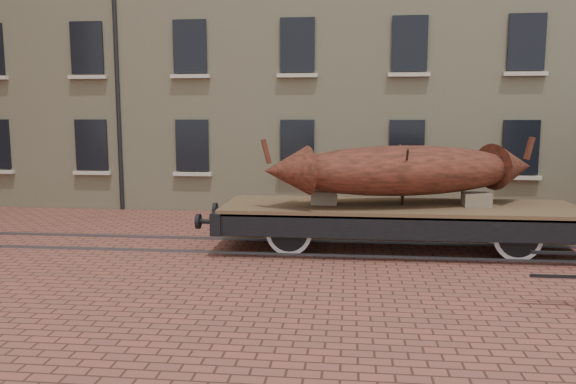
# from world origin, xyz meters

# --- Properties ---
(ground) EXTENTS (90.00, 90.00, 0.00)m
(ground) POSITION_xyz_m (0.00, 0.00, 0.00)
(ground) COLOR brown
(warehouse_cream) EXTENTS (40.00, 10.19, 14.00)m
(warehouse_cream) POSITION_xyz_m (3.00, 9.99, 7.00)
(warehouse_cream) COLOR #C3BA8F
(warehouse_cream) RESTS_ON ground
(rail_track) EXTENTS (30.00, 1.52, 0.06)m
(rail_track) POSITION_xyz_m (0.00, 0.00, 0.03)
(rail_track) COLOR #59595E
(rail_track) RESTS_ON ground
(flatcar_wagon) EXTENTS (9.33, 2.53, 1.41)m
(flatcar_wagon) POSITION_xyz_m (0.36, -0.00, 0.88)
(flatcar_wagon) COLOR brown
(flatcar_wagon) RESTS_ON ground
(iron_boat) EXTENTS (6.59, 3.42, 1.59)m
(iron_boat) POSITION_xyz_m (0.44, 0.00, 1.92)
(iron_boat) COLOR maroon
(iron_boat) RESTS_ON flatcar_wagon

